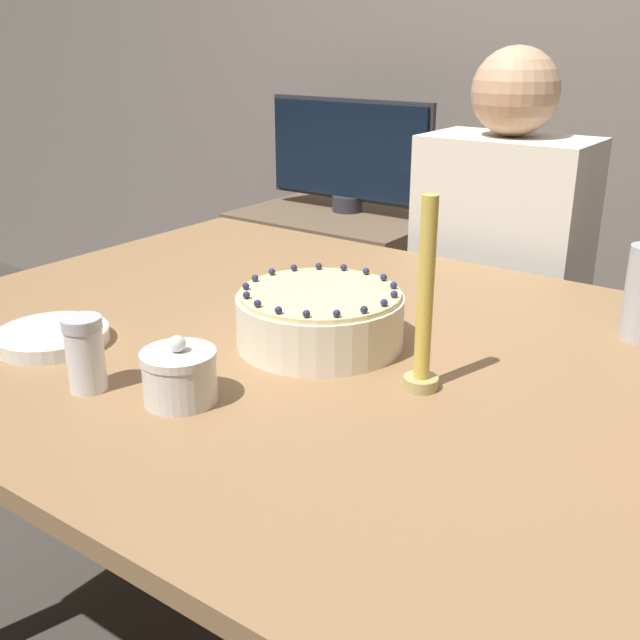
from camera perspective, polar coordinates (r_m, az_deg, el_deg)
wall_behind at (r=2.47m, az=19.76°, el=20.66°), size 8.00×0.05×2.60m
dining_table at (r=1.35m, az=-1.74°, el=-5.12°), size 1.43×1.15×0.78m
cake at (r=1.24m, az=0.00°, el=0.17°), size 0.28×0.28×0.10m
sugar_bowl at (r=1.07m, az=-10.65°, el=-4.19°), size 0.11×0.11×0.10m
sugar_shaker at (r=1.13m, az=-17.46°, el=-2.44°), size 0.06×0.06×0.11m
plate_stack at (r=1.34m, az=-19.73°, el=-1.21°), size 0.19×0.19×0.02m
candle at (r=1.07m, az=7.95°, el=0.50°), size 0.05×0.05×0.29m
person_man_blue_shirt at (r=2.00m, az=13.12°, el=-0.81°), size 0.40×0.34×1.24m
side_cabinet at (r=2.61m, az=1.99°, el=0.60°), size 0.63×0.56×0.72m
tv_monitor at (r=2.47m, az=2.19°, el=12.59°), size 0.60×0.10×0.36m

